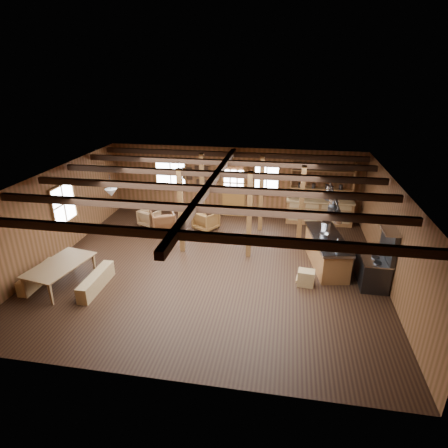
{
  "coord_description": "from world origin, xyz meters",
  "views": [
    {
      "loc": [
        2.05,
        -9.8,
        5.65
      ],
      "look_at": [
        0.26,
        0.66,
        1.2
      ],
      "focal_mm": 30.0,
      "sensor_mm": 36.0,
      "label": 1
    }
  ],
  "objects_px": {
    "armchair_a": "(163,222)",
    "armchair_c": "(149,217)",
    "commercial_range": "(375,264)",
    "kitchen_island": "(326,251)",
    "armchair_b": "(206,220)",
    "dining_table": "(62,275)"
  },
  "relations": [
    {
      "from": "armchair_a",
      "to": "armchair_b",
      "type": "xyz_separation_m",
      "value": [
        1.52,
        0.49,
        -0.02
      ]
    },
    {
      "from": "commercial_range",
      "to": "dining_table",
      "type": "bearing_deg",
      "value": -169.22
    },
    {
      "from": "kitchen_island",
      "to": "armchair_a",
      "type": "relative_size",
      "value": 3.09
    },
    {
      "from": "kitchen_island",
      "to": "commercial_range",
      "type": "relative_size",
      "value": 1.46
    },
    {
      "from": "dining_table",
      "to": "armchair_b",
      "type": "relative_size",
      "value": 2.39
    },
    {
      "from": "commercial_range",
      "to": "armchair_c",
      "type": "relative_size",
      "value": 2.58
    },
    {
      "from": "commercial_range",
      "to": "dining_table",
      "type": "relative_size",
      "value": 0.94
    },
    {
      "from": "dining_table",
      "to": "armchair_a",
      "type": "distance_m",
      "value": 4.36
    },
    {
      "from": "commercial_range",
      "to": "dining_table",
      "type": "xyz_separation_m",
      "value": [
        -8.55,
        -1.63,
        -0.26
      ]
    },
    {
      "from": "kitchen_island",
      "to": "armchair_b",
      "type": "distance_m",
      "value": 4.71
    },
    {
      "from": "armchair_a",
      "to": "armchair_b",
      "type": "height_order",
      "value": "armchair_a"
    },
    {
      "from": "kitchen_island",
      "to": "commercial_range",
      "type": "distance_m",
      "value": 1.5
    },
    {
      "from": "kitchen_island",
      "to": "armchair_a",
      "type": "height_order",
      "value": "kitchen_island"
    },
    {
      "from": "kitchen_island",
      "to": "armchair_c",
      "type": "height_order",
      "value": "kitchen_island"
    },
    {
      "from": "commercial_range",
      "to": "armchair_a",
      "type": "bearing_deg",
      "value": 160.73
    },
    {
      "from": "kitchen_island",
      "to": "dining_table",
      "type": "bearing_deg",
      "value": -171.17
    },
    {
      "from": "armchair_b",
      "to": "dining_table",
      "type": "bearing_deg",
      "value": 86.34
    },
    {
      "from": "armchair_a",
      "to": "armchair_c",
      "type": "relative_size",
      "value": 1.22
    },
    {
      "from": "kitchen_island",
      "to": "armchair_c",
      "type": "distance_m",
      "value": 6.8
    },
    {
      "from": "kitchen_island",
      "to": "armchair_c",
      "type": "xyz_separation_m",
      "value": [
        -6.46,
        2.11,
        -0.16
      ]
    },
    {
      "from": "armchair_b",
      "to": "armchair_c",
      "type": "relative_size",
      "value": 1.15
    },
    {
      "from": "armchair_a",
      "to": "armchair_b",
      "type": "relative_size",
      "value": 1.07
    }
  ]
}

